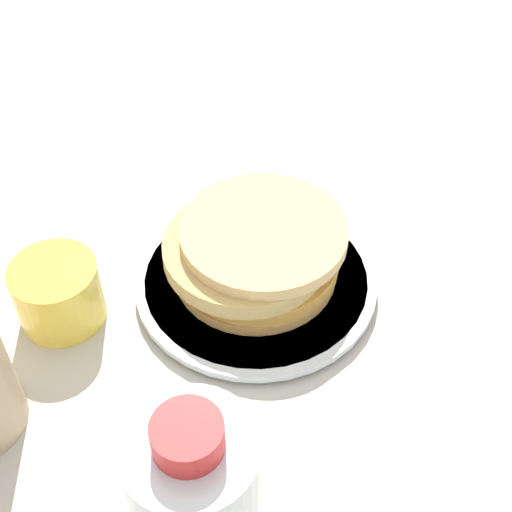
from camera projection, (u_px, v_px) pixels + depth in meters
name	position (u px, v px, depth m)	size (l,w,h in m)	color
ground_plane	(262.00, 274.00, 0.68)	(4.00, 4.00, 0.00)	#BCB7AD
plate	(256.00, 280.00, 0.67)	(0.23, 0.23, 0.01)	silver
pancake_stack	(254.00, 252.00, 0.65)	(0.15, 0.16, 0.05)	tan
juice_glass	(58.00, 293.00, 0.62)	(0.08, 0.08, 0.06)	yellow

